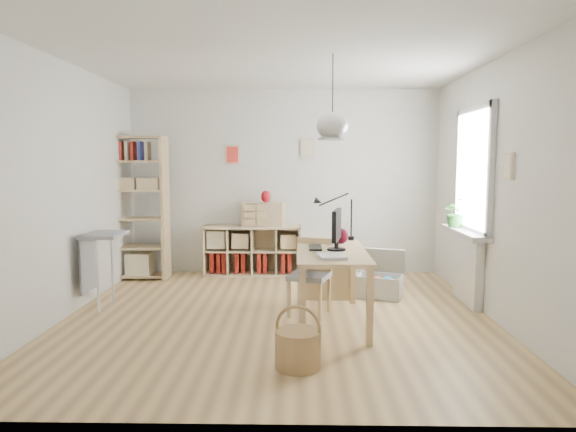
{
  "coord_description": "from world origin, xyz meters",
  "views": [
    {
      "loc": [
        0.21,
        -5.31,
        1.64
      ],
      "look_at": [
        0.1,
        0.3,
        1.05
      ],
      "focal_mm": 32.0,
      "sensor_mm": 36.0,
      "label": 1
    }
  ],
  "objects_px": {
    "tall_bookshelf": "(138,202)",
    "storage_chest": "(381,281)",
    "cube_shelf": "(251,254)",
    "monitor": "(337,227)",
    "drawer_chest": "(263,214)",
    "chair": "(311,271)",
    "desk": "(331,259)"
  },
  "relations": [
    {
      "from": "chair",
      "to": "monitor",
      "type": "bearing_deg",
      "value": -30.7
    },
    {
      "from": "desk",
      "to": "tall_bookshelf",
      "type": "relative_size",
      "value": 0.75
    },
    {
      "from": "desk",
      "to": "cube_shelf",
      "type": "xyz_separation_m",
      "value": [
        -1.02,
        2.23,
        -0.36
      ]
    },
    {
      "from": "desk",
      "to": "cube_shelf",
      "type": "relative_size",
      "value": 1.07
    },
    {
      "from": "cube_shelf",
      "to": "drawer_chest",
      "type": "height_order",
      "value": "drawer_chest"
    },
    {
      "from": "tall_bookshelf",
      "to": "cube_shelf",
      "type": "bearing_deg",
      "value": 10.19
    },
    {
      "from": "desk",
      "to": "chair",
      "type": "height_order",
      "value": "chair"
    },
    {
      "from": "chair",
      "to": "storage_chest",
      "type": "bearing_deg",
      "value": 59.2
    },
    {
      "from": "storage_chest",
      "to": "cube_shelf",
      "type": "bearing_deg",
      "value": 163.66
    },
    {
      "from": "storage_chest",
      "to": "drawer_chest",
      "type": "relative_size",
      "value": 1.23
    },
    {
      "from": "desk",
      "to": "chair",
      "type": "bearing_deg",
      "value": 124.49
    },
    {
      "from": "cube_shelf",
      "to": "tall_bookshelf",
      "type": "xyz_separation_m",
      "value": [
        -1.56,
        -0.28,
        0.79
      ]
    },
    {
      "from": "storage_chest",
      "to": "desk",
      "type": "bearing_deg",
      "value": -104.4
    },
    {
      "from": "cube_shelf",
      "to": "desk",
      "type": "bearing_deg",
      "value": -65.39
    },
    {
      "from": "monitor",
      "to": "tall_bookshelf",
      "type": "bearing_deg",
      "value": 154.21
    },
    {
      "from": "tall_bookshelf",
      "to": "storage_chest",
      "type": "xyz_separation_m",
      "value": [
        3.26,
        -0.92,
        -0.9
      ]
    },
    {
      "from": "cube_shelf",
      "to": "drawer_chest",
      "type": "bearing_deg",
      "value": -12.66
    },
    {
      "from": "storage_chest",
      "to": "monitor",
      "type": "bearing_deg",
      "value": -102.14
    },
    {
      "from": "tall_bookshelf",
      "to": "drawer_chest",
      "type": "distance_m",
      "value": 1.77
    },
    {
      "from": "storage_chest",
      "to": "drawer_chest",
      "type": "xyz_separation_m",
      "value": [
        -1.52,
        1.16,
        0.71
      ]
    },
    {
      "from": "tall_bookshelf",
      "to": "storage_chest",
      "type": "height_order",
      "value": "tall_bookshelf"
    },
    {
      "from": "tall_bookshelf",
      "to": "drawer_chest",
      "type": "bearing_deg",
      "value": 7.82
    },
    {
      "from": "monitor",
      "to": "drawer_chest",
      "type": "distance_m",
      "value": 2.37
    },
    {
      "from": "cube_shelf",
      "to": "chair",
      "type": "distance_m",
      "value": 2.11
    },
    {
      "from": "monitor",
      "to": "desk",
      "type": "bearing_deg",
      "value": -177.88
    },
    {
      "from": "drawer_chest",
      "to": "cube_shelf",
      "type": "bearing_deg",
      "value": 175.05
    },
    {
      "from": "chair",
      "to": "monitor",
      "type": "xyz_separation_m",
      "value": [
        0.25,
        -0.3,
        0.52
      ]
    },
    {
      "from": "monitor",
      "to": "drawer_chest",
      "type": "relative_size",
      "value": 0.79
    },
    {
      "from": "cube_shelf",
      "to": "storage_chest",
      "type": "relative_size",
      "value": 1.9
    },
    {
      "from": "desk",
      "to": "chair",
      "type": "xyz_separation_m",
      "value": [
        -0.2,
        0.29,
        -0.19
      ]
    },
    {
      "from": "drawer_chest",
      "to": "tall_bookshelf",
      "type": "bearing_deg",
      "value": -164.47
    },
    {
      "from": "desk",
      "to": "monitor",
      "type": "xyz_separation_m",
      "value": [
        0.05,
        -0.01,
        0.33
      ]
    }
  ]
}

